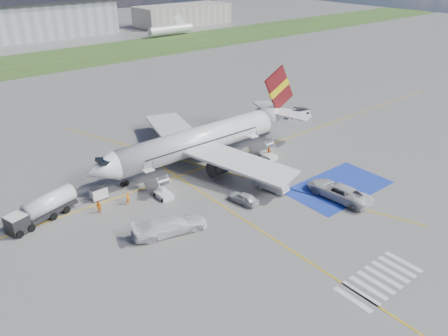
{
  "coord_description": "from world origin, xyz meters",
  "views": [
    {
      "loc": [
        -33.82,
        -33.9,
        28.08
      ],
      "look_at": [
        -2.7,
        4.5,
        3.5
      ],
      "focal_mm": 35.0,
      "sensor_mm": 36.0,
      "label": 1
    }
  ],
  "objects_px": {
    "van_white_a": "(339,189)",
    "fuel_tanker": "(42,210)",
    "airliner": "(206,138)",
    "belt_loader": "(297,114)",
    "car_silver_a": "(243,198)",
    "van_white_b": "(170,223)",
    "gpu_cart": "(99,194)",
    "car_silver_b": "(272,185)"
  },
  "relations": [
    {
      "from": "fuel_tanker",
      "to": "belt_loader",
      "type": "relative_size",
      "value": 1.47
    },
    {
      "from": "fuel_tanker",
      "to": "car_silver_b",
      "type": "bearing_deg",
      "value": -41.19
    },
    {
      "from": "van_white_b",
      "to": "gpu_cart",
      "type": "bearing_deg",
      "value": 27.86
    },
    {
      "from": "gpu_cart",
      "to": "van_white_a",
      "type": "relative_size",
      "value": 0.31
    },
    {
      "from": "gpu_cart",
      "to": "van_white_a",
      "type": "distance_m",
      "value": 30.28
    },
    {
      "from": "car_silver_b",
      "to": "van_white_b",
      "type": "relative_size",
      "value": 0.71
    },
    {
      "from": "fuel_tanker",
      "to": "car_silver_b",
      "type": "xyz_separation_m",
      "value": [
        25.64,
        -11.74,
        -0.45
      ]
    },
    {
      "from": "gpu_cart",
      "to": "van_white_a",
      "type": "xyz_separation_m",
      "value": [
        23.68,
        -18.86,
        0.49
      ]
    },
    {
      "from": "car_silver_a",
      "to": "car_silver_b",
      "type": "distance_m",
      "value": 5.08
    },
    {
      "from": "airliner",
      "to": "van_white_a",
      "type": "height_order",
      "value": "airliner"
    },
    {
      "from": "gpu_cart",
      "to": "belt_loader",
      "type": "relative_size",
      "value": 0.34
    },
    {
      "from": "van_white_b",
      "to": "car_silver_a",
      "type": "bearing_deg",
      "value": -77.35
    },
    {
      "from": "fuel_tanker",
      "to": "van_white_a",
      "type": "height_order",
      "value": "fuel_tanker"
    },
    {
      "from": "car_silver_a",
      "to": "van_white_b",
      "type": "bearing_deg",
      "value": -12.37
    },
    {
      "from": "car_silver_a",
      "to": "belt_loader",
      "type": "bearing_deg",
      "value": -159.63
    },
    {
      "from": "airliner",
      "to": "van_white_b",
      "type": "distance_m",
      "value": 19.55
    },
    {
      "from": "airliner",
      "to": "belt_loader",
      "type": "height_order",
      "value": "airliner"
    },
    {
      "from": "fuel_tanker",
      "to": "belt_loader",
      "type": "bearing_deg",
      "value": -9.82
    },
    {
      "from": "airliner",
      "to": "van_white_b",
      "type": "xyz_separation_m",
      "value": [
        -14.59,
        -12.83,
        -2.15
      ]
    },
    {
      "from": "airliner",
      "to": "fuel_tanker",
      "type": "relative_size",
      "value": 4.26
    },
    {
      "from": "belt_loader",
      "to": "car_silver_b",
      "type": "relative_size",
      "value": 1.3
    },
    {
      "from": "car_silver_b",
      "to": "fuel_tanker",
      "type": "bearing_deg",
      "value": -35.16
    },
    {
      "from": "car_silver_a",
      "to": "car_silver_b",
      "type": "bearing_deg",
      "value": 170.03
    },
    {
      "from": "airliner",
      "to": "van_white_a",
      "type": "relative_size",
      "value": 5.62
    },
    {
      "from": "airliner",
      "to": "car_silver_a",
      "type": "xyz_separation_m",
      "value": [
        -4.03,
        -13.09,
        -2.71
      ]
    },
    {
      "from": "belt_loader",
      "to": "gpu_cart",
      "type": "bearing_deg",
      "value": -167.62
    },
    {
      "from": "airliner",
      "to": "fuel_tanker",
      "type": "height_order",
      "value": "airliner"
    },
    {
      "from": "airliner",
      "to": "belt_loader",
      "type": "relative_size",
      "value": 6.25
    },
    {
      "from": "airliner",
      "to": "belt_loader",
      "type": "xyz_separation_m",
      "value": [
        25.08,
        4.63,
        -2.96
      ]
    },
    {
      "from": "car_silver_b",
      "to": "van_white_a",
      "type": "relative_size",
      "value": 0.69
    },
    {
      "from": "fuel_tanker",
      "to": "gpu_cart",
      "type": "distance_m",
      "value": 7.09
    },
    {
      "from": "airliner",
      "to": "van_white_b",
      "type": "bearing_deg",
      "value": -138.67
    },
    {
      "from": "car_silver_b",
      "to": "van_white_b",
      "type": "height_order",
      "value": "van_white_b"
    },
    {
      "from": "van_white_a",
      "to": "fuel_tanker",
      "type": "bearing_deg",
      "value": -34.64
    },
    {
      "from": "belt_loader",
      "to": "van_white_b",
      "type": "distance_m",
      "value": 43.35
    },
    {
      "from": "gpu_cart",
      "to": "car_silver_a",
      "type": "height_order",
      "value": "gpu_cart"
    },
    {
      "from": "belt_loader",
      "to": "car_silver_a",
      "type": "bearing_deg",
      "value": -143.65
    },
    {
      "from": "car_silver_a",
      "to": "van_white_b",
      "type": "distance_m",
      "value": 10.58
    },
    {
      "from": "car_silver_a",
      "to": "van_white_a",
      "type": "bearing_deg",
      "value": 135.91
    },
    {
      "from": "airliner",
      "to": "gpu_cart",
      "type": "xyz_separation_m",
      "value": [
        -17.53,
        -0.87,
        -2.65
      ]
    },
    {
      "from": "fuel_tanker",
      "to": "gpu_cart",
      "type": "bearing_deg",
      "value": -13.47
    },
    {
      "from": "belt_loader",
      "to": "car_silver_a",
      "type": "xyz_separation_m",
      "value": [
        -29.11,
        -17.72,
        0.25
      ]
    }
  ]
}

